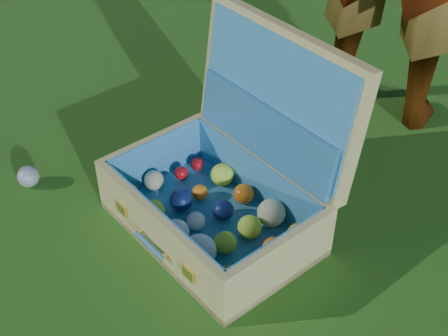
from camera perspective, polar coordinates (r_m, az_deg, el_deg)
The scene contains 3 objects.
ground at distance 1.80m, azimuth -4.15°, elevation -5.64°, with size 60.00×60.00×0.00m, color #215114.
stray_ball at distance 2.01m, azimuth -17.46°, elevation -0.73°, with size 0.07×0.07×0.07m, color teal.
suitcase at distance 1.72m, azimuth 0.84°, elevation -1.02°, with size 0.71×0.65×0.55m.
Camera 1 is at (0.72, -1.05, 1.27)m, focal length 50.00 mm.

